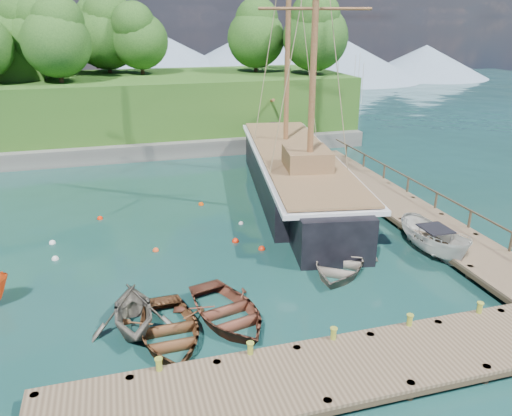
{
  "coord_description": "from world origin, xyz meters",
  "views": [
    {
      "loc": [
        -4.58,
        -18.4,
        11.11
      ],
      "look_at": [
        1.89,
        4.38,
        2.0
      ],
      "focal_mm": 35.0,
      "sensor_mm": 36.0,
      "label": 1
    }
  ],
  "objects_px": {
    "rowboat_1": "(135,329)",
    "rowboat_3": "(338,270)",
    "rowboat_2": "(227,320)",
    "schooner": "(295,176)",
    "rowboat_0": "(169,339)",
    "cabin_boat_white": "(432,255)"
  },
  "relations": [
    {
      "from": "schooner",
      "to": "cabin_boat_white",
      "type": "bearing_deg",
      "value": -63.34
    },
    {
      "from": "rowboat_3",
      "to": "rowboat_0",
      "type": "bearing_deg",
      "value": -123.49
    },
    {
      "from": "rowboat_2",
      "to": "rowboat_3",
      "type": "bearing_deg",
      "value": 9.69
    },
    {
      "from": "rowboat_2",
      "to": "schooner",
      "type": "xyz_separation_m",
      "value": [
        7.76,
        13.55,
        1.16
      ]
    },
    {
      "from": "rowboat_1",
      "to": "schooner",
      "type": "height_order",
      "value": "schooner"
    },
    {
      "from": "rowboat_2",
      "to": "schooner",
      "type": "distance_m",
      "value": 15.66
    },
    {
      "from": "rowboat_1",
      "to": "rowboat_3",
      "type": "relative_size",
      "value": 0.78
    },
    {
      "from": "schooner",
      "to": "rowboat_2",
      "type": "bearing_deg",
      "value": -110.4
    },
    {
      "from": "rowboat_1",
      "to": "rowboat_2",
      "type": "xyz_separation_m",
      "value": [
        3.54,
        -0.36,
        0.0
      ]
    },
    {
      "from": "schooner",
      "to": "rowboat_3",
      "type": "bearing_deg",
      "value": -90.12
    },
    {
      "from": "schooner",
      "to": "rowboat_1",
      "type": "bearing_deg",
      "value": -121.2
    },
    {
      "from": "rowboat_2",
      "to": "rowboat_3",
      "type": "distance_m",
      "value": 6.47
    },
    {
      "from": "rowboat_0",
      "to": "cabin_boat_white",
      "type": "height_order",
      "value": "cabin_boat_white"
    },
    {
      "from": "rowboat_0",
      "to": "rowboat_1",
      "type": "distance_m",
      "value": 1.56
    },
    {
      "from": "rowboat_0",
      "to": "rowboat_1",
      "type": "height_order",
      "value": "rowboat_1"
    },
    {
      "from": "rowboat_1",
      "to": "rowboat_2",
      "type": "bearing_deg",
      "value": -5.45
    },
    {
      "from": "rowboat_1",
      "to": "schooner",
      "type": "relative_size",
      "value": 0.13
    },
    {
      "from": "rowboat_3",
      "to": "rowboat_2",
      "type": "bearing_deg",
      "value": -121.18
    },
    {
      "from": "rowboat_3",
      "to": "rowboat_1",
      "type": "bearing_deg",
      "value": -131.56
    },
    {
      "from": "rowboat_0",
      "to": "rowboat_2",
      "type": "height_order",
      "value": "rowboat_2"
    },
    {
      "from": "rowboat_1",
      "to": "rowboat_3",
      "type": "bearing_deg",
      "value": 13.66
    },
    {
      "from": "cabin_boat_white",
      "to": "rowboat_0",
      "type": "bearing_deg",
      "value": -170.2
    }
  ]
}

